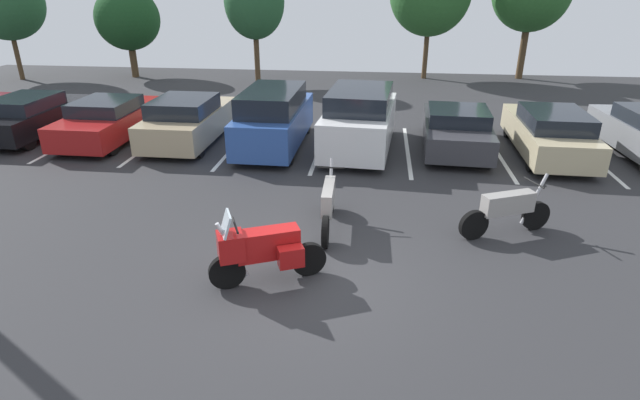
{
  "coord_description": "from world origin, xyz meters",
  "views": [
    {
      "loc": [
        1.07,
        -7.71,
        5.04
      ],
      "look_at": [
        0.02,
        1.39,
        0.98
      ],
      "focal_mm": 28.42,
      "sensor_mm": 36.0,
      "label": 1
    }
  ],
  "objects_px": {
    "motorcycle_third": "(508,210)",
    "car_tan": "(188,120)",
    "car_charcoal": "(456,129)",
    "car_black": "(31,116)",
    "car_white": "(360,120)",
    "motorcycle_second": "(328,204)",
    "motorcycle_touring": "(263,249)",
    "car_red": "(110,120)",
    "car_blue": "(274,118)",
    "car_champagne": "(549,132)"
  },
  "relations": [
    {
      "from": "motorcycle_second",
      "to": "car_red",
      "type": "distance_m",
      "value": 9.76
    },
    {
      "from": "motorcycle_touring",
      "to": "car_blue",
      "type": "xyz_separation_m",
      "value": [
        -1.35,
        7.78,
        0.26
      ]
    },
    {
      "from": "motorcycle_touring",
      "to": "car_charcoal",
      "type": "bearing_deg",
      "value": 61.91
    },
    {
      "from": "car_charcoal",
      "to": "car_white",
      "type": "bearing_deg",
      "value": -173.06
    },
    {
      "from": "car_white",
      "to": "car_charcoal",
      "type": "xyz_separation_m",
      "value": [
        3.0,
        0.37,
        -0.29
      ]
    },
    {
      "from": "motorcycle_touring",
      "to": "motorcycle_second",
      "type": "xyz_separation_m",
      "value": [
        0.93,
        2.26,
        -0.1
      ]
    },
    {
      "from": "car_charcoal",
      "to": "car_champagne",
      "type": "distance_m",
      "value": 2.73
    },
    {
      "from": "car_black",
      "to": "car_charcoal",
      "type": "height_order",
      "value": "car_black"
    },
    {
      "from": "motorcycle_third",
      "to": "car_charcoal",
      "type": "bearing_deg",
      "value": 93.33
    },
    {
      "from": "car_tan",
      "to": "car_champagne",
      "type": "height_order",
      "value": "car_tan"
    },
    {
      "from": "car_black",
      "to": "car_white",
      "type": "bearing_deg",
      "value": -1.33
    },
    {
      "from": "motorcycle_touring",
      "to": "car_tan",
      "type": "xyz_separation_m",
      "value": [
        -4.26,
        7.96,
        0.06
      ]
    },
    {
      "from": "motorcycle_second",
      "to": "car_blue",
      "type": "height_order",
      "value": "car_blue"
    },
    {
      "from": "car_black",
      "to": "car_white",
      "type": "relative_size",
      "value": 0.92
    },
    {
      "from": "motorcycle_touring",
      "to": "car_white",
      "type": "distance_m",
      "value": 7.9
    },
    {
      "from": "motorcycle_third",
      "to": "car_tan",
      "type": "bearing_deg",
      "value": 148.12
    },
    {
      "from": "car_blue",
      "to": "motorcycle_touring",
      "type": "bearing_deg",
      "value": -80.12
    },
    {
      "from": "motorcycle_second",
      "to": "car_red",
      "type": "relative_size",
      "value": 0.48
    },
    {
      "from": "car_charcoal",
      "to": "car_champagne",
      "type": "xyz_separation_m",
      "value": [
        2.73,
        -0.2,
        0.04
      ]
    },
    {
      "from": "car_red",
      "to": "car_charcoal",
      "type": "height_order",
      "value": "car_red"
    },
    {
      "from": "car_tan",
      "to": "car_champagne",
      "type": "bearing_deg",
      "value": -0.07
    },
    {
      "from": "car_tan",
      "to": "car_blue",
      "type": "xyz_separation_m",
      "value": [
        2.9,
        -0.19,
        0.2
      ]
    },
    {
      "from": "motorcycle_third",
      "to": "car_blue",
      "type": "relative_size",
      "value": 0.43
    },
    {
      "from": "car_tan",
      "to": "car_charcoal",
      "type": "distance_m",
      "value": 8.61
    },
    {
      "from": "motorcycle_third",
      "to": "car_white",
      "type": "distance_m",
      "value": 6.34
    },
    {
      "from": "car_red",
      "to": "car_blue",
      "type": "bearing_deg",
      "value": -2.26
    },
    {
      "from": "car_blue",
      "to": "car_red",
      "type": "bearing_deg",
      "value": 177.74
    },
    {
      "from": "car_black",
      "to": "car_tan",
      "type": "distance_m",
      "value": 5.54
    },
    {
      "from": "motorcycle_second",
      "to": "car_white",
      "type": "distance_m",
      "value": 5.55
    },
    {
      "from": "car_charcoal",
      "to": "motorcycle_third",
      "type": "bearing_deg",
      "value": -86.67
    },
    {
      "from": "car_red",
      "to": "car_charcoal",
      "type": "distance_m",
      "value": 11.32
    },
    {
      "from": "car_tan",
      "to": "motorcycle_touring",
      "type": "bearing_deg",
      "value": -61.87
    },
    {
      "from": "car_black",
      "to": "car_red",
      "type": "relative_size",
      "value": 0.92
    },
    {
      "from": "car_white",
      "to": "car_champagne",
      "type": "relative_size",
      "value": 0.97
    },
    {
      "from": "car_white",
      "to": "car_champagne",
      "type": "bearing_deg",
      "value": 1.69
    },
    {
      "from": "motorcycle_second",
      "to": "motorcycle_third",
      "type": "height_order",
      "value": "motorcycle_second"
    },
    {
      "from": "car_black",
      "to": "car_red",
      "type": "height_order",
      "value": "car_black"
    },
    {
      "from": "car_charcoal",
      "to": "motorcycle_touring",
      "type": "bearing_deg",
      "value": -118.09
    },
    {
      "from": "car_tan",
      "to": "car_charcoal",
      "type": "height_order",
      "value": "car_tan"
    },
    {
      "from": "motorcycle_touring",
      "to": "car_champagne",
      "type": "distance_m",
      "value": 10.64
    },
    {
      "from": "car_champagne",
      "to": "car_white",
      "type": "bearing_deg",
      "value": -178.31
    },
    {
      "from": "motorcycle_second",
      "to": "car_charcoal",
      "type": "height_order",
      "value": "car_charcoal"
    },
    {
      "from": "car_red",
      "to": "car_white",
      "type": "distance_m",
      "value": 8.33
    },
    {
      "from": "motorcycle_third",
      "to": "car_black",
      "type": "height_order",
      "value": "car_black"
    },
    {
      "from": "car_black",
      "to": "car_champagne",
      "type": "relative_size",
      "value": 0.89
    },
    {
      "from": "car_blue",
      "to": "car_white",
      "type": "bearing_deg",
      "value": 0.1
    },
    {
      "from": "motorcycle_touring",
      "to": "car_white",
      "type": "height_order",
      "value": "car_white"
    },
    {
      "from": "car_black",
      "to": "car_white",
      "type": "distance_m",
      "value": 11.15
    },
    {
      "from": "car_tan",
      "to": "car_champagne",
      "type": "distance_m",
      "value": 11.33
    },
    {
      "from": "motorcycle_touring",
      "to": "car_blue",
      "type": "relative_size",
      "value": 0.42
    }
  ]
}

